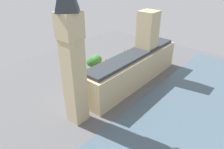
{
  "coord_description": "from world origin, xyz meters",
  "views": [
    {
      "loc": [
        -58.22,
        83.8,
        58.35
      ],
      "look_at": [
        1.0,
        14.26,
        9.53
      ],
      "focal_mm": 32.89,
      "sensor_mm": 36.0,
      "label": 1
    }
  ],
  "objects_px": {
    "pedestrian_opposite_hall": "(129,69)",
    "street_lamp_slot_10": "(92,68)",
    "double_decker_bus_by_river_gate": "(102,73)",
    "car_blue_leading": "(77,89)",
    "clock_tower": "(72,50)",
    "plane_tree_under_trees": "(77,68)",
    "plane_tree_far_end": "(96,60)",
    "car_dark_green_near_tower": "(136,58)",
    "car_yellow_cab_midblock": "(90,85)",
    "car_black_kerbside": "(130,63)",
    "plane_tree_corner": "(92,62)",
    "parliament_building": "(135,64)",
    "double_decker_bus_trailing": "(121,65)"
  },
  "relations": [
    {
      "from": "clock_tower",
      "to": "car_black_kerbside",
      "type": "bearing_deg",
      "value": -75.14
    },
    {
      "from": "double_decker_bus_by_river_gate",
      "to": "car_blue_leading",
      "type": "relative_size",
      "value": 2.32
    },
    {
      "from": "car_dark_green_near_tower",
      "to": "pedestrian_opposite_hall",
      "type": "height_order",
      "value": "car_dark_green_near_tower"
    },
    {
      "from": "car_blue_leading",
      "to": "parliament_building",
      "type": "bearing_deg",
      "value": 54.9
    },
    {
      "from": "car_blue_leading",
      "to": "street_lamp_slot_10",
      "type": "distance_m",
      "value": 20.29
    },
    {
      "from": "parliament_building",
      "to": "car_blue_leading",
      "type": "bearing_deg",
      "value": 58.74
    },
    {
      "from": "double_decker_bus_trailing",
      "to": "plane_tree_corner",
      "type": "bearing_deg",
      "value": -129.37
    },
    {
      "from": "pedestrian_opposite_hall",
      "to": "plane_tree_far_end",
      "type": "relative_size",
      "value": 0.16
    },
    {
      "from": "car_yellow_cab_midblock",
      "to": "plane_tree_corner",
      "type": "relative_size",
      "value": 0.49
    },
    {
      "from": "car_black_kerbside",
      "to": "plane_tree_corner",
      "type": "height_order",
      "value": "plane_tree_corner"
    },
    {
      "from": "double_decker_bus_trailing",
      "to": "parliament_building",
      "type": "bearing_deg",
      "value": -26.26
    },
    {
      "from": "parliament_building",
      "to": "plane_tree_far_end",
      "type": "height_order",
      "value": "parliament_building"
    },
    {
      "from": "clock_tower",
      "to": "street_lamp_slot_10",
      "type": "height_order",
      "value": "clock_tower"
    },
    {
      "from": "plane_tree_under_trees",
      "to": "double_decker_bus_by_river_gate",
      "type": "bearing_deg",
      "value": -125.33
    },
    {
      "from": "clock_tower",
      "to": "pedestrian_opposite_hall",
      "type": "height_order",
      "value": "clock_tower"
    },
    {
      "from": "car_black_kerbside",
      "to": "street_lamp_slot_10",
      "type": "distance_m",
      "value": 28.07
    },
    {
      "from": "car_dark_green_near_tower",
      "to": "street_lamp_slot_10",
      "type": "relative_size",
      "value": 0.8
    },
    {
      "from": "plane_tree_corner",
      "to": "car_black_kerbside",
      "type": "bearing_deg",
      "value": -113.98
    },
    {
      "from": "parliament_building",
      "to": "double_decker_bus_by_river_gate",
      "type": "bearing_deg",
      "value": 26.26
    },
    {
      "from": "car_yellow_cab_midblock",
      "to": "street_lamp_slot_10",
      "type": "bearing_deg",
      "value": -47.27
    },
    {
      "from": "car_blue_leading",
      "to": "clock_tower",
      "type": "bearing_deg",
      "value": -43.88
    },
    {
      "from": "car_dark_green_near_tower",
      "to": "car_yellow_cab_midblock",
      "type": "height_order",
      "value": "same"
    },
    {
      "from": "clock_tower",
      "to": "pedestrian_opposite_hall",
      "type": "distance_m",
      "value": 60.66
    },
    {
      "from": "car_blue_leading",
      "to": "plane_tree_under_trees",
      "type": "bearing_deg",
      "value": 132.02
    },
    {
      "from": "double_decker_bus_by_river_gate",
      "to": "plane_tree_under_trees",
      "type": "xyz_separation_m",
      "value": [
        8.22,
        11.6,
        4.69
      ]
    },
    {
      "from": "car_dark_green_near_tower",
      "to": "car_blue_leading",
      "type": "height_order",
      "value": "same"
    },
    {
      "from": "plane_tree_corner",
      "to": "car_blue_leading",
      "type": "bearing_deg",
      "value": 114.12
    },
    {
      "from": "plane_tree_under_trees",
      "to": "plane_tree_far_end",
      "type": "height_order",
      "value": "plane_tree_far_end"
    },
    {
      "from": "plane_tree_under_trees",
      "to": "plane_tree_corner",
      "type": "height_order",
      "value": "plane_tree_under_trees"
    },
    {
      "from": "car_black_kerbside",
      "to": "double_decker_bus_by_river_gate",
      "type": "height_order",
      "value": "double_decker_bus_by_river_gate"
    },
    {
      "from": "parliament_building",
      "to": "car_black_kerbside",
      "type": "distance_m",
      "value": 24.55
    },
    {
      "from": "double_decker_bus_by_river_gate",
      "to": "plane_tree_corner",
      "type": "xyz_separation_m",
      "value": [
        9.09,
        -0.79,
        3.96
      ]
    },
    {
      "from": "car_dark_green_near_tower",
      "to": "car_yellow_cab_midblock",
      "type": "bearing_deg",
      "value": 90.81
    },
    {
      "from": "car_yellow_cab_midblock",
      "to": "car_blue_leading",
      "type": "xyz_separation_m",
      "value": [
        2.48,
        7.0,
        -0.0
      ]
    },
    {
      "from": "car_black_kerbside",
      "to": "plane_tree_under_trees",
      "type": "relative_size",
      "value": 0.45
    },
    {
      "from": "clock_tower",
      "to": "plane_tree_far_end",
      "type": "relative_size",
      "value": 5.69
    },
    {
      "from": "car_black_kerbside",
      "to": "car_blue_leading",
      "type": "distance_m",
      "value": 44.84
    },
    {
      "from": "clock_tower",
      "to": "plane_tree_corner",
      "type": "bearing_deg",
      "value": -52.81
    },
    {
      "from": "car_dark_green_near_tower",
      "to": "plane_tree_far_end",
      "type": "bearing_deg",
      "value": 73.23
    },
    {
      "from": "plane_tree_under_trees",
      "to": "street_lamp_slot_10",
      "type": "xyz_separation_m",
      "value": [
        -0.58,
        -10.52,
        -3.37
      ]
    },
    {
      "from": "clock_tower",
      "to": "double_decker_bus_by_river_gate",
      "type": "relative_size",
      "value": 5.71
    },
    {
      "from": "street_lamp_slot_10",
      "to": "double_decker_bus_trailing",
      "type": "bearing_deg",
      "value": -119.95
    },
    {
      "from": "car_yellow_cab_midblock",
      "to": "pedestrian_opposite_hall",
      "type": "bearing_deg",
      "value": -97.48
    },
    {
      "from": "pedestrian_opposite_hall",
      "to": "street_lamp_slot_10",
      "type": "xyz_separation_m",
      "value": [
        14.75,
        18.05,
        3.2
      ]
    },
    {
      "from": "clock_tower",
      "to": "double_decker_bus_trailing",
      "type": "relative_size",
      "value": 5.72
    },
    {
      "from": "street_lamp_slot_10",
      "to": "parliament_building",
      "type": "bearing_deg",
      "value": -158.97
    },
    {
      "from": "pedestrian_opposite_hall",
      "to": "plane_tree_far_end",
      "type": "distance_m",
      "value": 21.5
    },
    {
      "from": "car_blue_leading",
      "to": "pedestrian_opposite_hall",
      "type": "relative_size",
      "value": 2.74
    },
    {
      "from": "car_black_kerbside",
      "to": "plane_tree_corner",
      "type": "relative_size",
      "value": 0.48
    },
    {
      "from": "car_yellow_cab_midblock",
      "to": "plane_tree_under_trees",
      "type": "bearing_deg",
      "value": -4.02
    }
  ]
}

